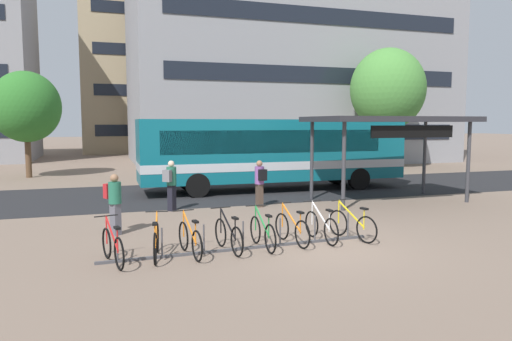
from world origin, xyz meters
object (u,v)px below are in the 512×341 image
Objects in this scene: parked_bicycle_red_0 at (113,247)px; commuter_red_pack_1 at (114,200)px; parked_bicycle_yellow_7 at (352,225)px; commuter_black_pack_0 at (260,180)px; parked_bicycle_white_6 at (321,227)px; parked_bicycle_green_4 at (263,233)px; city_bus at (275,151)px; commuter_grey_pack_2 at (171,182)px; parked_bicycle_orange_1 at (156,242)px; parked_bicycle_orange_5 at (292,229)px; parked_bicycle_orange_2 at (190,239)px; transit_shelter at (390,122)px; street_tree_0 at (26,107)px; street_tree_1 at (388,89)px; parked_bicycle_black_3 at (228,236)px.

commuter_red_pack_1 reaches higher than parked_bicycle_red_0.
commuter_black_pack_0 is (-0.76, 5.32, 0.59)m from parked_bicycle_yellow_7.
parked_bicycle_green_4 is at bearing 93.01° from parked_bicycle_white_6.
city_bus is 6.52m from commuter_grey_pack_2.
parked_bicycle_orange_1 is 1.01× the size of commuter_black_pack_0.
parked_bicycle_orange_5 is (-3.00, -9.28, -1.39)m from city_bus.
parked_bicycle_green_4 and parked_bicycle_orange_5 have the same top height.
parked_bicycle_orange_5 is at bearing -80.93° from parked_bicycle_green_4.
parked_bicycle_yellow_7 is 5.41m from commuter_black_pack_0.
parked_bicycle_white_6 is (-2.17, -9.26, -1.39)m from city_bus.
parked_bicycle_red_0 is 0.98× the size of parked_bicycle_orange_5.
parked_bicycle_green_4 is 0.85m from parked_bicycle_orange_5.
parked_bicycle_orange_1 is 0.76m from parked_bicycle_orange_2.
parked_bicycle_orange_1 is 1.00× the size of parked_bicycle_orange_2.
parked_bicycle_orange_2 is at bearing -149.55° from transit_shelter.
parked_bicycle_white_6 is 0.29× the size of street_tree_0.
parked_bicycle_orange_2 is 5.81m from commuter_grey_pack_2.
commuter_red_pack_1 is at bearing -135.86° from city_bus.
commuter_red_pack_1 reaches higher than parked_bicycle_orange_1.
street_tree_1 is (12.68, 11.23, 4.28)m from commuter_black_pack_0.
city_bus is at bearing -16.62° from parked_bicycle_white_6.
parked_bicycle_green_4 is at bearing -130.91° from street_tree_1.
parked_bicycle_orange_2 is at bearing 88.05° from parked_bicycle_orange_5.
transit_shelter is at bearing -42.14° from street_tree_0.
street_tree_0 is at bearing 175.77° from street_tree_1.
parked_bicycle_orange_1 is at bearing -123.24° from city_bus.
parked_bicycle_orange_2 is 0.94m from parked_bicycle_black_3.
parked_bicycle_white_6 is 6.31m from commuter_grey_pack_2.
city_bus is at bearing -50.43° from parked_bicycle_red_0.
city_bus is 5.48m from transit_shelter.
parked_bicycle_red_0 and parked_bicycle_orange_1 have the same top height.
commuter_black_pack_0 reaches higher than parked_bicycle_white_6.
commuter_red_pack_1 is at bearing 50.31° from parked_bicycle_yellow_7.
parked_bicycle_yellow_7 is at bearing 35.01° from commuter_red_pack_1.
city_bus reaches higher than parked_bicycle_orange_2.
commuter_black_pack_0 is (4.32, 5.50, 0.59)m from parked_bicycle_orange_1.
parked_bicycle_white_6 is at bearing -98.66° from parked_bicycle_red_0.
parked_bicycle_orange_2 is 3.20m from commuter_red_pack_1.
parked_bicycle_green_4 is (0.86, 0.02, 0.00)m from parked_bicycle_black_3.
parked_bicycle_white_6 is 1.03× the size of commuter_red_pack_1.
parked_bicycle_orange_2 is 1.00× the size of parked_bicycle_white_6.
city_bus is at bearing -24.70° from parked_bicycle_orange_1.
parked_bicycle_green_4 is at bearing -144.03° from transit_shelter.
city_bus is at bearing -24.77° from parked_bicycle_yellow_7.
commuter_red_pack_1 is (-3.38, 2.61, 0.58)m from parked_bicycle_green_4.
parked_bicycle_orange_5 is at bearing -91.52° from parked_bicycle_orange_2.
city_bus is 6.87× the size of commuter_grey_pack_2.
parked_bicycle_green_4 and parked_bicycle_yellow_7 have the same top height.
parked_bicycle_green_4 is 2.52m from parked_bicycle_yellow_7.
street_tree_0 is (-8.36, 18.13, 3.53)m from parked_bicycle_orange_5.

